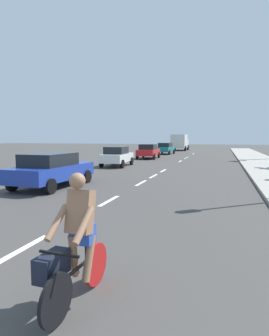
{
  "coord_description": "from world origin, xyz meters",
  "views": [
    {
      "loc": [
        3.87,
        0.64,
        2.29
      ],
      "look_at": [
        0.61,
        11.29,
        1.1
      ],
      "focal_mm": 30.66,
      "sensor_mm": 36.0,
      "label": 1
    }
  ],
  "objects": [
    {
      "name": "lane_stripe_9",
      "position": [
        0.0,
        41.7,
        0.0
      ],
      "size": [
        0.16,
        1.8,
        0.01
      ],
      "primitive_type": "cube",
      "color": "white",
      "rests_on": "ground"
    },
    {
      "name": "ground_plane",
      "position": [
        0.0,
        20.0,
        0.0
      ],
      "size": [
        160.0,
        160.0,
        0.0
      ],
      "primitive_type": "plane",
      "color": "#423F3D"
    },
    {
      "name": "delivery_truck",
      "position": [
        -3.39,
        51.85,
        1.5
      ],
      "size": [
        2.68,
        6.24,
        2.8
      ],
      "rotation": [
        0.0,
        0.0,
        0.0
      ],
      "color": "beige",
      "rests_on": "ground"
    },
    {
      "name": "parked_car_white",
      "position": [
        -4.15,
        22.03,
        0.84
      ],
      "size": [
        2.01,
        4.05,
        1.57
      ],
      "rotation": [
        0.0,
        0.0,
        0.05
      ],
      "color": "white",
      "rests_on": "ground"
    },
    {
      "name": "lane_stripe_7",
      "position": [
        0.0,
        32.6,
        0.0
      ],
      "size": [
        0.16,
        1.8,
        0.01
      ],
      "primitive_type": "cube",
      "color": "white",
      "rests_on": "ground"
    },
    {
      "name": "parked_car_teal",
      "position": [
        -3.62,
        39.72,
        0.84
      ],
      "size": [
        2.09,
        4.18,
        1.57
      ],
      "rotation": [
        0.0,
        0.0,
        -0.06
      ],
      "color": "#14727A",
      "rests_on": "ground"
    },
    {
      "name": "lane_stripe_1",
      "position": [
        0.0,
        5.35,
        0.0
      ],
      "size": [
        0.16,
        1.8,
        0.01
      ],
      "primitive_type": "cube",
      "color": "white",
      "rests_on": "ground"
    },
    {
      "name": "lane_stripe_4",
      "position": [
        0.0,
        17.11,
        0.0
      ],
      "size": [
        0.16,
        1.8,
        0.01
      ],
      "primitive_type": "cube",
      "color": "white",
      "rests_on": "ground"
    },
    {
      "name": "cyclist",
      "position": [
        1.98,
        3.99,
        0.83
      ],
      "size": [
        0.62,
        1.71,
        1.82
      ],
      "rotation": [
        0.0,
        0.0,
        3.1
      ],
      "color": "black",
      "rests_on": "ground"
    },
    {
      "name": "lane_stripe_8",
      "position": [
        0.0,
        33.78,
        0.0
      ],
      "size": [
        0.16,
        1.8,
        0.01
      ],
      "primitive_type": "cube",
      "color": "white",
      "rests_on": "ground"
    },
    {
      "name": "lane_stripe_5",
      "position": [
        0.0,
        20.09,
        0.0
      ],
      "size": [
        0.16,
        1.8,
        0.01
      ],
      "primitive_type": "cube",
      "color": "white",
      "rests_on": "ground"
    },
    {
      "name": "parked_car_red",
      "position": [
        -3.85,
        31.01,
        0.84
      ],
      "size": [
        2.14,
        4.39,
        1.57
      ],
      "rotation": [
        0.0,
        0.0,
        0.04
      ],
      "color": "red",
      "rests_on": "ground"
    },
    {
      "name": "lane_stripe_3",
      "position": [
        0.0,
        14.43,
        0.0
      ],
      "size": [
        0.16,
        1.8,
        0.01
      ],
      "primitive_type": "cube",
      "color": "white",
      "rests_on": "ground"
    },
    {
      "name": "parked_car_blue",
      "position": [
        -3.65,
        12.11,
        0.84
      ],
      "size": [
        2.21,
        4.63,
        1.57
      ],
      "rotation": [
        0.0,
        0.0,
        -0.03
      ],
      "color": "#1E389E",
      "rests_on": "ground"
    },
    {
      "name": "lane_stripe_6",
      "position": [
        0.0,
        28.51,
        0.0
      ],
      "size": [
        0.16,
        1.8,
        0.01
      ],
      "primitive_type": "cube",
      "color": "white",
      "rests_on": "ground"
    },
    {
      "name": "lane_stripe_2",
      "position": [
        0.0,
        10.14,
        0.0
      ],
      "size": [
        0.16,
        1.8,
        0.01
      ],
      "primitive_type": "cube",
      "color": "white",
      "rests_on": "ground"
    }
  ]
}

